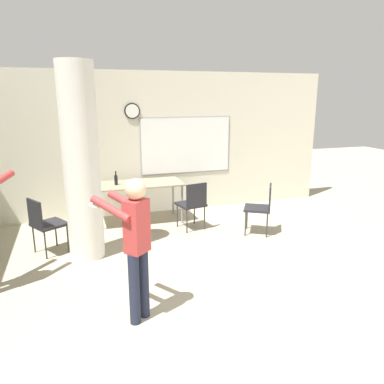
{
  "coord_description": "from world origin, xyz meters",
  "views": [
    {
      "loc": [
        -1.31,
        -2.29,
        2.33
      ],
      "look_at": [
        0.21,
        2.36,
        1.07
      ],
      "focal_mm": 35.0,
      "sensor_mm": 36.0,
      "label": 1
    }
  ],
  "objects_px": {
    "folding_table": "(135,186)",
    "chair_table_right": "(193,202)",
    "bottle_on_table": "(116,180)",
    "person_playing_front": "(135,239)",
    "chair_near_pillar": "(45,222)",
    "chair_mid_room": "(262,205)"
  },
  "relations": [
    {
      "from": "folding_table",
      "to": "chair_table_right",
      "type": "bearing_deg",
      "value": -38.8
    },
    {
      "from": "bottle_on_table",
      "to": "person_playing_front",
      "type": "height_order",
      "value": "person_playing_front"
    },
    {
      "from": "bottle_on_table",
      "to": "person_playing_front",
      "type": "relative_size",
      "value": 0.16
    },
    {
      "from": "folding_table",
      "to": "person_playing_front",
      "type": "bearing_deg",
      "value": -99.62
    },
    {
      "from": "person_playing_front",
      "to": "chair_near_pillar",
      "type": "bearing_deg",
      "value": 115.16
    },
    {
      "from": "folding_table",
      "to": "person_playing_front",
      "type": "relative_size",
      "value": 1.13
    },
    {
      "from": "chair_table_right",
      "to": "chair_near_pillar",
      "type": "bearing_deg",
      "value": -172.52
    },
    {
      "from": "folding_table",
      "to": "chair_table_right",
      "type": "distance_m",
      "value": 1.16
    },
    {
      "from": "chair_table_right",
      "to": "person_playing_front",
      "type": "distance_m",
      "value": 2.88
    },
    {
      "from": "folding_table",
      "to": "chair_mid_room",
      "type": "bearing_deg",
      "value": -33.13
    },
    {
      "from": "folding_table",
      "to": "chair_near_pillar",
      "type": "distance_m",
      "value": 1.87
    },
    {
      "from": "folding_table",
      "to": "person_playing_front",
      "type": "xyz_separation_m",
      "value": [
        -0.54,
        -3.18,
        0.2
      ]
    },
    {
      "from": "chair_table_right",
      "to": "chair_mid_room",
      "type": "bearing_deg",
      "value": -27.72
    },
    {
      "from": "folding_table",
      "to": "bottle_on_table",
      "type": "xyz_separation_m",
      "value": [
        -0.35,
        -0.01,
        0.14
      ]
    },
    {
      "from": "bottle_on_table",
      "to": "chair_mid_room",
      "type": "relative_size",
      "value": 0.29
    },
    {
      "from": "chair_mid_room",
      "to": "folding_table",
      "type": "bearing_deg",
      "value": 146.87
    },
    {
      "from": "chair_mid_room",
      "to": "person_playing_front",
      "type": "height_order",
      "value": "person_playing_front"
    },
    {
      "from": "folding_table",
      "to": "chair_table_right",
      "type": "relative_size",
      "value": 2.01
    },
    {
      "from": "folding_table",
      "to": "bottle_on_table",
      "type": "height_order",
      "value": "bottle_on_table"
    },
    {
      "from": "bottle_on_table",
      "to": "chair_mid_room",
      "type": "height_order",
      "value": "bottle_on_table"
    },
    {
      "from": "chair_table_right",
      "to": "chair_near_pillar",
      "type": "relative_size",
      "value": 1.0
    },
    {
      "from": "folding_table",
      "to": "chair_mid_room",
      "type": "height_order",
      "value": "chair_mid_room"
    }
  ]
}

